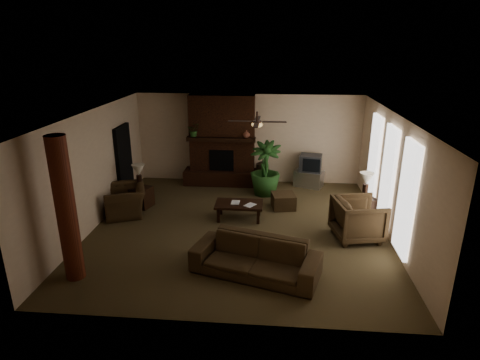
# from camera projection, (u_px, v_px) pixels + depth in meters

# --- Properties ---
(room_shell) EXTENTS (7.00, 7.00, 7.00)m
(room_shell) POSITION_uv_depth(u_px,v_px,m) (239.00, 173.00, 9.30)
(room_shell) COLOR brown
(room_shell) RESTS_ON ground
(fireplace) EXTENTS (2.40, 0.70, 2.80)m
(fireplace) POSITION_uv_depth(u_px,v_px,m) (222.00, 148.00, 12.48)
(fireplace) COLOR #432111
(fireplace) RESTS_ON ground
(windows) EXTENTS (0.08, 3.65, 2.35)m
(windows) POSITION_uv_depth(u_px,v_px,m) (388.00, 177.00, 9.23)
(windows) COLOR white
(windows) RESTS_ON ground
(log_column) EXTENTS (0.36, 0.36, 2.80)m
(log_column) POSITION_uv_depth(u_px,v_px,m) (66.00, 210.00, 7.28)
(log_column) COLOR maroon
(log_column) RESTS_ON ground
(doorway) EXTENTS (0.10, 1.00, 2.10)m
(doorway) POSITION_uv_depth(u_px,v_px,m) (124.00, 162.00, 11.39)
(doorway) COLOR black
(doorway) RESTS_ON ground
(ceiling_fan) EXTENTS (1.35, 1.35, 0.37)m
(ceiling_fan) POSITION_uv_depth(u_px,v_px,m) (257.00, 123.00, 9.18)
(ceiling_fan) COLOR black
(ceiling_fan) RESTS_ON ceiling
(sofa) EXTENTS (2.56, 1.39, 0.96)m
(sofa) POSITION_uv_depth(u_px,v_px,m) (256.00, 252.00, 7.69)
(sofa) COLOR #42301C
(sofa) RESTS_ON ground
(armchair_left) EXTENTS (1.12, 1.34, 1.00)m
(armchair_left) POSITION_uv_depth(u_px,v_px,m) (125.00, 196.00, 10.41)
(armchair_left) COLOR #42301C
(armchair_left) RESTS_ON ground
(armchair_right) EXTENTS (1.14, 1.19, 1.05)m
(armchair_right) POSITION_uv_depth(u_px,v_px,m) (358.00, 217.00, 9.09)
(armchair_right) COLOR #42301C
(armchair_right) RESTS_ON ground
(coffee_table) EXTENTS (1.20, 0.70, 0.43)m
(coffee_table) POSITION_uv_depth(u_px,v_px,m) (239.00, 205.00, 10.14)
(coffee_table) COLOR black
(coffee_table) RESTS_ON ground
(ottoman) EXTENTS (0.70, 0.70, 0.40)m
(ottoman) POSITION_uv_depth(u_px,v_px,m) (283.00, 201.00, 10.87)
(ottoman) COLOR #42301C
(ottoman) RESTS_ON ground
(tv_stand) EXTENTS (0.98, 0.79, 0.50)m
(tv_stand) POSITION_uv_depth(u_px,v_px,m) (309.00, 179.00, 12.49)
(tv_stand) COLOR silver
(tv_stand) RESTS_ON ground
(tv) EXTENTS (0.73, 0.63, 0.52)m
(tv) POSITION_uv_depth(u_px,v_px,m) (311.00, 163.00, 12.31)
(tv) COLOR #353538
(tv) RESTS_ON tv_stand
(floor_vase) EXTENTS (0.34, 0.34, 0.77)m
(floor_vase) POSITION_uv_depth(u_px,v_px,m) (262.00, 172.00, 12.55)
(floor_vase) COLOR black
(floor_vase) RESTS_ON ground
(floor_plant) EXTENTS (1.09, 1.69, 0.89)m
(floor_plant) POSITION_uv_depth(u_px,v_px,m) (265.00, 180.00, 11.78)
(floor_plant) COLOR #275220
(floor_plant) RESTS_ON ground
(side_table_left) EXTENTS (0.63, 0.63, 0.55)m
(side_table_left) POSITION_uv_depth(u_px,v_px,m) (142.00, 197.00, 10.94)
(side_table_left) COLOR black
(side_table_left) RESTS_ON ground
(lamp_left) EXTENTS (0.38, 0.38, 0.65)m
(lamp_left) POSITION_uv_depth(u_px,v_px,m) (139.00, 172.00, 10.72)
(lamp_left) COLOR black
(lamp_left) RESTS_ON side_table_left
(side_table_right) EXTENTS (0.62, 0.62, 0.55)m
(side_table_right) POSITION_uv_depth(u_px,v_px,m) (364.00, 208.00, 10.24)
(side_table_right) COLOR black
(side_table_right) RESTS_ON ground
(lamp_right) EXTENTS (0.41, 0.41, 0.65)m
(lamp_right) POSITION_uv_depth(u_px,v_px,m) (366.00, 180.00, 10.05)
(lamp_right) COLOR black
(lamp_right) RESTS_ON side_table_right
(mantel_plant) EXTENTS (0.46, 0.49, 0.33)m
(mantel_plant) POSITION_uv_depth(u_px,v_px,m) (194.00, 131.00, 12.15)
(mantel_plant) COLOR #275220
(mantel_plant) RESTS_ON fireplace
(mantel_vase) EXTENTS (0.22, 0.23, 0.22)m
(mantel_vase) POSITION_uv_depth(u_px,v_px,m) (246.00, 134.00, 12.04)
(mantel_vase) COLOR #95513B
(mantel_vase) RESTS_ON fireplace
(book_a) EXTENTS (0.22, 0.03, 0.29)m
(book_a) POSITION_uv_depth(u_px,v_px,m) (231.00, 198.00, 10.09)
(book_a) COLOR #999999
(book_a) RESTS_ON coffee_table
(book_b) EXTENTS (0.19, 0.14, 0.29)m
(book_b) POSITION_uv_depth(u_px,v_px,m) (247.00, 199.00, 9.99)
(book_b) COLOR #999999
(book_b) RESTS_ON coffee_table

